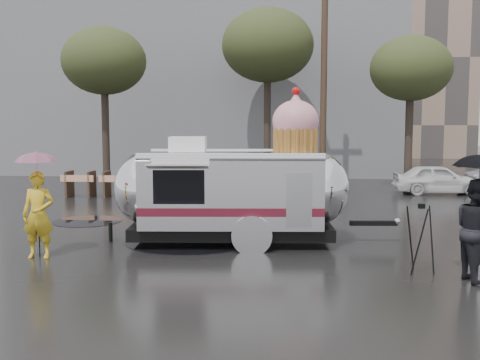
# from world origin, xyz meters

# --- Properties ---
(ground) EXTENTS (120.00, 120.00, 0.00)m
(ground) POSITION_xyz_m (0.00, 0.00, 0.00)
(ground) COLOR black
(ground) RESTS_ON ground
(puddles) EXTENTS (6.04, 9.88, 0.01)m
(puddles) POSITION_xyz_m (-2.79, 1.76, 0.01)
(puddles) COLOR black
(puddles) RESTS_ON ground
(grey_building) EXTENTS (22.00, 12.00, 13.00)m
(grey_building) POSITION_xyz_m (-4.00, 24.00, 6.50)
(grey_building) COLOR slate
(grey_building) RESTS_ON ground
(utility_pole) EXTENTS (1.60, 0.28, 9.00)m
(utility_pole) POSITION_xyz_m (2.50, 14.00, 4.62)
(utility_pole) COLOR #473323
(utility_pole) RESTS_ON ground
(tree_left) EXTENTS (3.64, 3.64, 6.95)m
(tree_left) POSITION_xyz_m (-7.00, 13.00, 5.48)
(tree_left) COLOR #382D26
(tree_left) RESTS_ON ground
(tree_mid) EXTENTS (4.20, 4.20, 8.03)m
(tree_mid) POSITION_xyz_m (0.00, 15.00, 6.34)
(tree_mid) COLOR #382D26
(tree_mid) RESTS_ON ground
(tree_right) EXTENTS (3.36, 3.36, 6.42)m
(tree_right) POSITION_xyz_m (6.00, 13.00, 5.06)
(tree_right) COLOR #382D26
(tree_right) RESTS_ON ground
(barricade_row) EXTENTS (4.30, 0.80, 1.00)m
(barricade_row) POSITION_xyz_m (-5.55, 9.96, 0.52)
(barricade_row) COLOR #473323
(barricade_row) RESTS_ON ground
(airstream_trailer) EXTENTS (6.99, 2.97, 3.77)m
(airstream_trailer) POSITION_xyz_m (-0.27, 2.17, 1.32)
(airstream_trailer) COLOR silver
(airstream_trailer) RESTS_ON ground
(person_left) EXTENTS (0.69, 0.48, 1.85)m
(person_left) POSITION_xyz_m (-4.28, 0.28, 0.92)
(person_left) COLOR gold
(person_left) RESTS_ON ground
(umbrella_pink) EXTENTS (1.08, 1.08, 2.29)m
(umbrella_pink) POSITION_xyz_m (-4.28, 0.28, 1.92)
(umbrella_pink) COLOR pink
(umbrella_pink) RESTS_ON ground
(person_right) EXTENTS (0.63, 0.96, 1.87)m
(person_right) POSITION_xyz_m (4.41, -0.70, 0.93)
(person_right) COLOR black
(person_right) RESTS_ON ground
(umbrella_black) EXTENTS (1.16, 1.16, 2.34)m
(umbrella_black) POSITION_xyz_m (4.41, -0.70, 1.94)
(umbrella_black) COLOR black
(umbrella_black) RESTS_ON ground
(tripod) EXTENTS (0.54, 0.55, 1.35)m
(tripod) POSITION_xyz_m (3.52, -0.25, 0.77)
(tripod) COLOR black
(tripod) RESTS_ON ground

